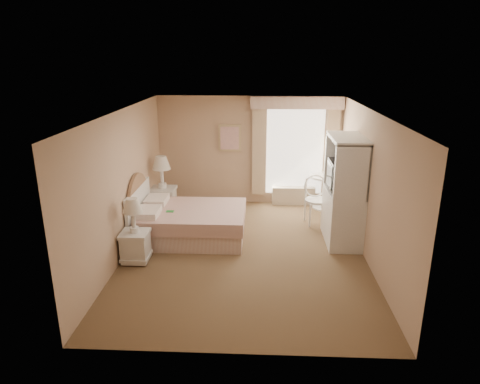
# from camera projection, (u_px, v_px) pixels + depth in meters

# --- Properties ---
(room) EXTENTS (4.21, 5.51, 2.51)m
(room) POSITION_uv_depth(u_px,v_px,m) (245.00, 185.00, 7.29)
(room) COLOR brown
(room) RESTS_ON ground
(window) EXTENTS (2.05, 0.22, 2.51)m
(window) POSITION_uv_depth(u_px,v_px,m) (295.00, 148.00, 9.74)
(window) COLOR white
(window) RESTS_ON room
(framed_art) EXTENTS (0.52, 0.04, 0.62)m
(framed_art) POSITION_uv_depth(u_px,v_px,m) (230.00, 138.00, 9.80)
(framed_art) COLOR tan
(framed_art) RESTS_ON room
(bed) EXTENTS (2.05, 1.53, 1.36)m
(bed) POSITION_uv_depth(u_px,v_px,m) (187.00, 221.00, 8.18)
(bed) COLOR tan
(bed) RESTS_ON room
(nightstand_near) EXTENTS (0.46, 0.46, 1.12)m
(nightstand_near) POSITION_uv_depth(u_px,v_px,m) (135.00, 238.00, 7.21)
(nightstand_near) COLOR white
(nightstand_near) RESTS_ON room
(nightstand_far) EXTENTS (0.54, 0.54, 1.31)m
(nightstand_far) POSITION_uv_depth(u_px,v_px,m) (163.00, 194.00, 9.25)
(nightstand_far) COLOR white
(nightstand_far) RESTS_ON room
(round_table) EXTENTS (0.73, 0.73, 0.77)m
(round_table) POSITION_uv_depth(u_px,v_px,m) (325.00, 186.00, 9.72)
(round_table) COLOR white
(round_table) RESTS_ON room
(cafe_chair) EXTENTS (0.56, 0.56, 1.01)m
(cafe_chair) POSITION_uv_depth(u_px,v_px,m) (316.00, 196.00, 8.86)
(cafe_chair) COLOR white
(cafe_chair) RESTS_ON room
(armoire) EXTENTS (0.60, 1.20, 2.00)m
(armoire) POSITION_uv_depth(u_px,v_px,m) (344.00, 199.00, 7.90)
(armoire) COLOR white
(armoire) RESTS_ON room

